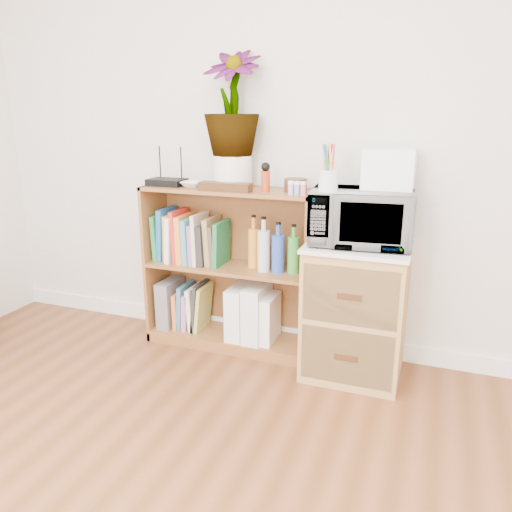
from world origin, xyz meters
The scene contains 21 objects.
skirting_board centered at (0.00, 2.24, 0.05)m, with size 4.00×0.02×0.10m, color white.
bookshelf centered at (-0.35, 2.10, 0.47)m, with size 1.00×0.30×0.95m, color brown.
wicker_unit centered at (0.40, 2.02, 0.35)m, with size 0.50×0.45×0.70m, color #9E7542.
microwave centered at (0.40, 2.02, 0.86)m, with size 0.49×0.33×0.27m, color silver.
pen_cup centered at (0.25, 1.91, 1.04)m, with size 0.09×0.09×0.10m, color silver.
small_appliance centered at (0.51, 2.11, 1.09)m, with size 0.25×0.20×0.19m, color white.
router centered at (-0.73, 2.08, 0.97)m, with size 0.21×0.14×0.04m, color black.
white_bowl centered at (-0.56, 2.07, 0.97)m, with size 0.13×0.13×0.03m, color silver.
plant_pot centered at (-0.33, 2.12, 1.04)m, with size 0.21×0.21×0.18m, color white.
potted_plant centered at (-0.33, 2.12, 1.40)m, with size 0.31×0.31×0.55m, color #28652C.
trinket_box centered at (-0.33, 2.00, 0.97)m, with size 0.29×0.07×0.05m, color #331A0E.
kokeshi_doll centered at (-0.12, 2.06, 1.00)m, with size 0.05×0.05×0.11m, color #AC3215.
wooden_bowl centered at (0.03, 2.11, 0.99)m, with size 0.12×0.12×0.07m, color #3A220F.
paint_jars centered at (0.07, 2.01, 0.98)m, with size 0.12×0.04×0.06m, color pink.
file_box centered at (-0.76, 2.10, 0.21)m, with size 0.09×0.23×0.29m, color slate.
magazine_holder_left centered at (-0.29, 2.09, 0.23)m, with size 0.10×0.25×0.31m, color white.
magazine_holder_mid centered at (-0.18, 2.09, 0.24)m, with size 0.10×0.27×0.33m, color silver.
magazine_holder_right centered at (-0.11, 2.09, 0.21)m, with size 0.09×0.22×0.28m, color white.
cookbooks centered at (-0.61, 2.10, 0.64)m, with size 0.43×0.20×0.31m.
liquor_bottles centered at (-0.01, 2.10, 0.64)m, with size 0.47×0.07×0.30m.
lower_books centered at (-0.61, 2.10, 0.20)m, with size 0.20×0.19×0.30m.
Camera 1 is at (0.76, -0.44, 1.37)m, focal length 35.00 mm.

